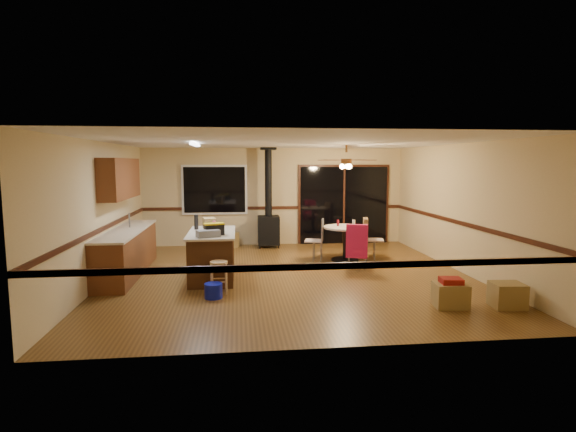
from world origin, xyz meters
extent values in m
plane|color=brown|center=(0.00, 0.00, 0.00)|extent=(7.00, 7.00, 0.00)
plane|color=silver|center=(0.00, 0.00, 2.60)|extent=(7.00, 7.00, 0.00)
plane|color=tan|center=(0.00, 3.50, 1.30)|extent=(7.00, 0.00, 7.00)
plane|color=tan|center=(0.00, -3.50, 1.30)|extent=(7.00, 0.00, 7.00)
plane|color=tan|center=(-3.50, 0.00, 1.30)|extent=(0.00, 7.00, 7.00)
plane|color=tan|center=(3.50, 0.00, 1.30)|extent=(0.00, 7.00, 7.00)
cube|color=black|center=(-1.60, 3.45, 1.50)|extent=(1.72, 0.10, 1.32)
cube|color=black|center=(1.90, 3.45, 1.05)|extent=(2.52, 0.10, 2.10)
cube|color=#5F3018|center=(-3.20, 0.50, 0.43)|extent=(0.60, 3.00, 0.86)
cube|color=beige|center=(-3.20, 0.50, 0.88)|extent=(0.64, 3.04, 0.04)
cube|color=#5F3018|center=(-3.33, 0.70, 1.90)|extent=(0.35, 2.00, 0.80)
cube|color=#3E210F|center=(-1.50, 0.00, 0.43)|extent=(0.80, 1.60, 0.86)
cube|color=beige|center=(-1.50, 0.00, 0.88)|extent=(0.88, 1.68, 0.04)
cube|color=black|center=(-0.20, 3.05, 0.46)|extent=(0.55, 0.50, 0.75)
cylinder|color=black|center=(-0.20, 3.05, 1.71)|extent=(0.18, 0.18, 1.77)
cylinder|color=brown|center=(1.41, 1.25, 2.25)|extent=(0.24, 0.24, 0.10)
cylinder|color=brown|center=(1.41, 1.25, 2.52)|extent=(0.05, 0.05, 0.16)
sphere|color=#FFD88C|center=(1.41, 1.25, 2.13)|extent=(0.16, 0.16, 0.16)
cube|color=white|center=(-1.80, 0.30, 2.56)|extent=(0.10, 1.20, 0.04)
cube|color=slate|center=(-1.53, -0.58, 0.96)|extent=(0.45, 0.35, 0.12)
cube|color=black|center=(-1.44, -0.39, 1.00)|extent=(0.39, 0.28, 0.19)
cube|color=gold|center=(-1.44, -0.39, 1.11)|extent=(0.39, 0.28, 0.03)
cube|color=olive|center=(-1.57, 0.50, 1.00)|extent=(0.29, 0.35, 0.21)
cylinder|color=black|center=(-1.82, 0.36, 1.04)|extent=(0.11, 0.11, 0.29)
cylinder|color=#D84C8C|center=(-1.46, 0.08, 1.00)|extent=(0.07, 0.07, 0.20)
cylinder|color=white|center=(-1.57, 0.57, 1.00)|extent=(0.07, 0.07, 0.20)
cylinder|color=tan|center=(-1.33, -1.03, 0.27)|extent=(0.36, 0.36, 0.55)
cylinder|color=#0C15AB|center=(-1.42, -1.31, 0.12)|extent=(0.35, 0.35, 0.25)
cylinder|color=black|center=(1.41, 1.25, 0.02)|extent=(0.61, 0.61, 0.04)
cylinder|color=black|center=(1.41, 1.25, 0.39)|extent=(0.10, 0.10, 0.70)
cylinder|color=beige|center=(1.41, 1.25, 0.76)|extent=(0.99, 0.99, 0.04)
cylinder|color=#590C14|center=(1.26, 1.35, 0.85)|extent=(0.06, 0.06, 0.15)
cylinder|color=beige|center=(1.59, 1.20, 0.86)|extent=(0.07, 0.07, 0.16)
cube|color=tan|center=(0.71, 1.35, 0.45)|extent=(0.49, 0.49, 0.03)
cube|color=slate|center=(0.90, 1.30, 0.70)|extent=(0.13, 0.39, 0.50)
cube|color=tan|center=(1.51, 0.55, 0.45)|extent=(0.51, 0.51, 0.03)
cube|color=slate|center=(1.45, 0.37, 0.70)|extent=(0.39, 0.17, 0.50)
cube|color=#B9153B|center=(1.44, 0.35, 0.60)|extent=(0.45, 0.25, 0.70)
cube|color=tan|center=(2.11, 1.30, 0.45)|extent=(0.48, 0.48, 0.03)
cube|color=slate|center=(1.93, 1.34, 0.70)|extent=(0.12, 0.40, 0.50)
cube|color=#52391F|center=(1.91, 1.34, 0.60)|extent=(0.20, 0.45, 0.70)
cube|color=olive|center=(-1.27, 3.10, 0.20)|extent=(0.61, 0.55, 0.40)
cube|color=olive|center=(2.24, -2.18, 0.18)|extent=(0.53, 0.47, 0.37)
cube|color=olive|center=(3.10, -2.30, 0.19)|extent=(0.50, 0.44, 0.38)
cube|color=maroon|center=(2.24, -2.18, 0.41)|extent=(0.35, 0.30, 0.09)
camera|label=1|loc=(-1.01, -8.57, 2.21)|focal=28.00mm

